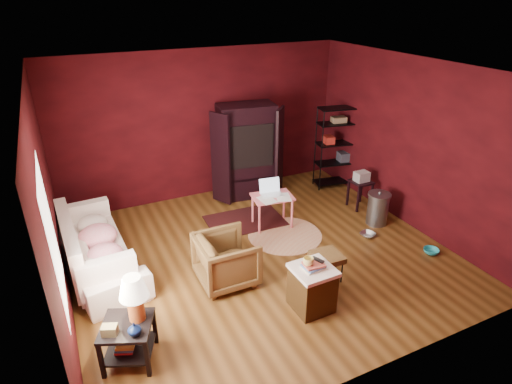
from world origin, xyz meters
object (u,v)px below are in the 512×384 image
Objects in this scene: hamper at (312,287)px; tv_armoire at (247,150)px; sofa at (95,247)px; side_table at (131,312)px; wire_shelving at (337,144)px; laptop_desk at (272,199)px; armchair at (226,258)px.

hamper is 0.39× the size of tv_armoire.
sofa is 1.87m from side_table.
tv_armoire is (0.65, 3.39, 0.63)m from hamper.
wire_shelving is at bearing -3.23° from tv_armoire.
side_table is 1.49× the size of hamper.
sofa reaches higher than hamper.
hamper is 2.17m from laptop_desk.
tv_armoire reaches higher than side_table.
wire_shelving reaches higher than hamper.
laptop_desk is (0.52, 2.10, 0.19)m from hamper.
wire_shelving is (4.68, 2.86, 0.28)m from side_table.
sofa reaches higher than armchair.
side_table reaches higher than laptop_desk.
wire_shelving reaches higher than sofa.
tv_armoire reaches higher than hamper.
sofa is 2.89m from laptop_desk.
sofa is 2.58× the size of laptop_desk.
laptop_desk is (1.29, 1.11, 0.12)m from armchair.
side_table is (0.17, -1.85, 0.21)m from sofa.
wire_shelving is (4.85, 1.02, 0.49)m from sofa.
side_table is at bearing -123.34° from tv_armoire.
tv_armoire is at bearing 48.58° from side_table.
wire_shelving reaches higher than side_table.
side_table is 5.49m from wire_shelving.
laptop_desk is 0.50× the size of wire_shelving.
tv_armoire reaches higher than armchair.
tv_armoire reaches higher than sofa.
sofa is 4.98m from wire_shelving.
side_table reaches higher than armchair.
sofa is 3.10m from hamper.
armchair is 0.95× the size of laptop_desk.
armchair is 1.11× the size of hamper.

